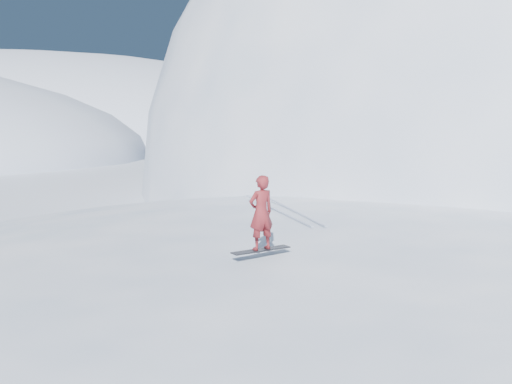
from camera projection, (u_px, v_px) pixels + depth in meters
ground at (386, 338)px, 13.38m from camera, size 400.00×400.00×0.00m
near_ridge at (385, 297)px, 16.45m from camera, size 36.00×28.00×4.80m
peak_shoulder at (437, 203)px, 34.15m from camera, size 28.00×24.00×18.00m
far_ridge_c at (22, 142)px, 117.60m from camera, size 140.00×90.00×36.00m
wind_bumps at (340, 309)px, 15.41m from camera, size 16.00×14.40×1.00m
snowboard at (261, 250)px, 11.89m from camera, size 1.31×0.82×0.02m
snowboarder at (261, 213)px, 11.79m from camera, size 0.67×0.59×1.56m
board_tracks at (282, 208)px, 17.28m from camera, size 1.54×5.94×0.04m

